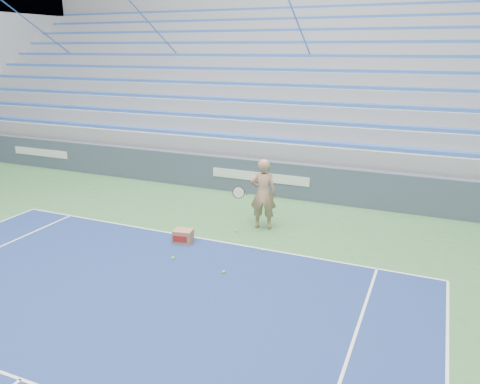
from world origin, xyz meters
name	(u,v)px	position (x,y,z in m)	size (l,w,h in m)	color
sponsor_barrier	(261,177)	(0.00, 15.88, 0.55)	(30.00, 0.32, 1.10)	#3E4A5E
bleachers	(311,101)	(0.00, 21.60, 2.36)	(31.00, 9.15, 7.30)	#95989D
tennis_player	(263,194)	(1.07, 13.17, 0.91)	(0.97, 0.90, 1.82)	tan
ball_box	(183,236)	(-0.32, 11.51, 0.16)	(0.48, 0.40, 0.33)	#A2724E
tennis_ball_0	(262,250)	(1.59, 11.77, 0.03)	(0.07, 0.07, 0.07)	#B1E52E
tennis_ball_1	(173,258)	(-0.07, 10.61, 0.03)	(0.07, 0.07, 0.07)	#B1E52E
tennis_ball_2	(174,234)	(-0.77, 11.82, 0.03)	(0.07, 0.07, 0.07)	#B1E52E
tennis_ball_3	(236,231)	(0.57, 12.62, 0.03)	(0.07, 0.07, 0.07)	#B1E52E
tennis_ball_4	(224,272)	(1.24, 10.44, 0.03)	(0.07, 0.07, 0.07)	#B1E52E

